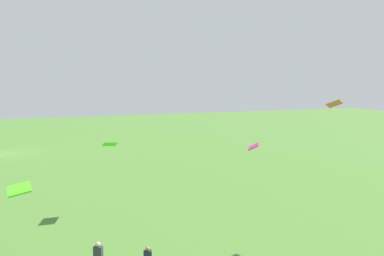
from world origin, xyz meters
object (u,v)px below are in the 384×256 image
kite_flying_3 (110,144)px  kite_flying_5 (334,104)px  kite_flying_0 (19,189)px  person_0 (98,256)px  kite_flying_4 (254,146)px

kite_flying_3 → kite_flying_5: kite_flying_5 is taller
kite_flying_0 → kite_flying_3: 9.83m
person_0 → kite_flying_3: size_ratio=1.16×
person_0 → kite_flying_0: kite_flying_0 is taller
person_0 → kite_flying_3: kite_flying_3 is taller
kite_flying_4 → person_0: bearing=-58.0°
person_0 → kite_flying_0: 5.68m
person_0 → kite_flying_5: size_ratio=1.79×
person_0 → kite_flying_5: kite_flying_5 is taller
person_0 → kite_flying_3: 11.27m
kite_flying_0 → kite_flying_5: bearing=77.1°
person_0 → kite_flying_0: (-3.71, 2.68, 3.36)m
kite_flying_0 → kite_flying_5: 19.88m
kite_flying_0 → kite_flying_3: (6.45, 7.35, 1.01)m
kite_flying_0 → kite_flying_5: kite_flying_5 is taller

